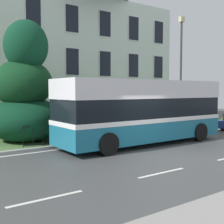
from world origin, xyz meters
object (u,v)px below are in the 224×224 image
object	(u,v)px
evergreen_tree	(25,97)
single_decker_bus	(143,111)
litter_bin	(167,122)
street_lamp_post	(181,65)
georgian_townhouse	(58,52)

from	to	relation	value
evergreen_tree	single_decker_bus	xyz separation A→B (m)	(4.76, -3.66, -0.71)
single_decker_bus	litter_bin	distance (m)	4.69
street_lamp_post	litter_bin	size ratio (longest dim) A/B	6.67
litter_bin	evergreen_tree	bearing A→B (deg)	170.66
street_lamp_post	litter_bin	world-z (taller)	street_lamp_post
evergreen_tree	street_lamp_post	xyz separation A→B (m)	(10.52, -0.96, 2.02)
street_lamp_post	litter_bin	distance (m)	4.13
georgian_townhouse	single_decker_bus	distance (m)	13.76
georgian_townhouse	evergreen_tree	distance (m)	11.75
georgian_townhouse	litter_bin	size ratio (longest dim) A/B	15.02
single_decker_bus	street_lamp_post	bearing A→B (deg)	24.53
single_decker_bus	evergreen_tree	bearing A→B (deg)	141.77
georgian_townhouse	evergreen_tree	size ratio (longest dim) A/B	2.78
evergreen_tree	litter_bin	bearing A→B (deg)	-9.34
single_decker_bus	litter_bin	xyz separation A→B (m)	(4.01, 2.22, -0.99)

